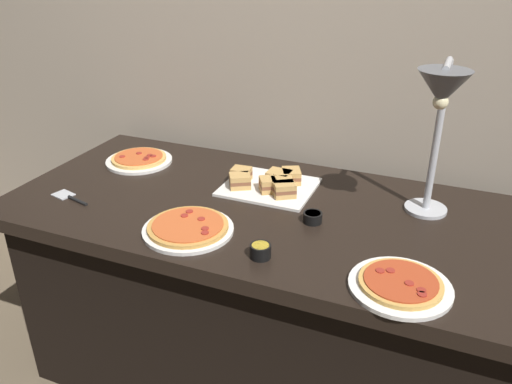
# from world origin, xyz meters

# --- Properties ---
(ground_plane) EXTENTS (8.00, 8.00, 0.00)m
(ground_plane) POSITION_xyz_m (0.00, 0.00, 0.00)
(ground_plane) COLOR brown
(back_wall) EXTENTS (4.40, 0.04, 2.40)m
(back_wall) POSITION_xyz_m (0.00, 0.50, 1.20)
(back_wall) COLOR tan
(back_wall) RESTS_ON ground_plane
(buffet_table) EXTENTS (1.90, 0.84, 0.76)m
(buffet_table) POSITION_xyz_m (0.00, 0.00, 0.39)
(buffet_table) COLOR black
(buffet_table) RESTS_ON ground_plane
(heat_lamp) EXTENTS (0.15, 0.29, 0.51)m
(heat_lamp) POSITION_xyz_m (0.46, 0.07, 1.16)
(heat_lamp) COLOR #B7BABF
(heat_lamp) RESTS_ON buffet_table
(pizza_plate_front) EXTENTS (0.29, 0.29, 0.03)m
(pizza_plate_front) POSITION_xyz_m (-0.21, -0.25, 0.77)
(pizza_plate_front) COLOR white
(pizza_plate_front) RESTS_ON buffet_table
(pizza_plate_center) EXTENTS (0.27, 0.27, 0.03)m
(pizza_plate_center) POSITION_xyz_m (-0.67, 0.17, 0.77)
(pizza_plate_center) COLOR white
(pizza_plate_center) RESTS_ON buffet_table
(pizza_plate_raised_stand) EXTENTS (0.27, 0.27, 0.03)m
(pizza_plate_raised_stand) POSITION_xyz_m (0.45, -0.30, 0.77)
(pizza_plate_raised_stand) COLOR white
(pizza_plate_raised_stand) RESTS_ON buffet_table
(sandwich_platter) EXTENTS (0.33, 0.28, 0.06)m
(sandwich_platter) POSITION_xyz_m (-0.08, 0.14, 0.78)
(sandwich_platter) COLOR white
(sandwich_platter) RESTS_ON buffet_table
(sauce_cup_near) EXTENTS (0.06, 0.06, 0.04)m
(sauce_cup_near) POSITION_xyz_m (0.06, -0.30, 0.78)
(sauce_cup_near) COLOR black
(sauce_cup_near) RESTS_ON buffet_table
(sauce_cup_far) EXTENTS (0.06, 0.06, 0.03)m
(sauce_cup_far) POSITION_xyz_m (0.13, -0.04, 0.78)
(sauce_cup_far) COLOR black
(sauce_cup_far) RESTS_ON buffet_table
(serving_spatula) EXTENTS (0.17, 0.08, 0.01)m
(serving_spatula) POSITION_xyz_m (-0.71, -0.20, 0.76)
(serving_spatula) COLOR #B7BABF
(serving_spatula) RESTS_ON buffet_table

